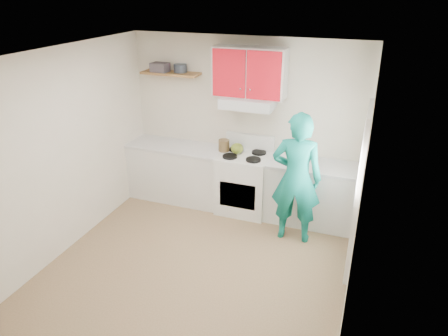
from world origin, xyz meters
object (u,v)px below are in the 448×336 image
at_px(kettle, 237,148).
at_px(person, 296,179).
at_px(crock, 224,146).
at_px(stove, 244,183).
at_px(tin, 180,68).

height_order(kettle, person, person).
bearing_deg(crock, stove, -10.13).
bearing_deg(stove, tin, 169.34).
xyz_separation_m(stove, tin, (-1.10, 0.21, 1.64)).
height_order(tin, kettle, tin).
height_order(stove, crock, crock).
bearing_deg(crock, person, -24.96).
xyz_separation_m(stove, crock, (-0.35, 0.06, 0.54)).
relative_size(stove, person, 0.51).
bearing_deg(kettle, tin, 160.47).
distance_m(tin, kettle, 1.48).
bearing_deg(person, crock, -28.96).
distance_m(crock, person, 1.36).
xyz_separation_m(stove, person, (0.88, -0.51, 0.45)).
distance_m(kettle, crock, 0.23).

